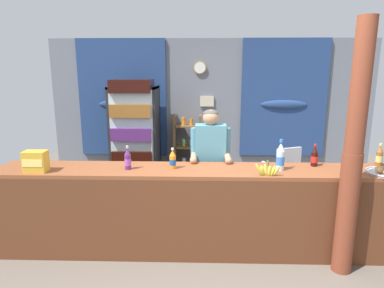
# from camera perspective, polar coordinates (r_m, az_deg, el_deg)

# --- Properties ---
(ground_plane) EXTENTS (7.55, 7.55, 0.00)m
(ground_plane) POSITION_cam_1_polar(r_m,az_deg,el_deg) (4.74, 3.73, -12.59)
(ground_plane) COLOR #665B51
(back_wall_curtained) EXTENTS (5.64, 0.22, 2.51)m
(back_wall_curtained) POSITION_cam_1_polar(r_m,az_deg,el_deg) (6.07, 3.09, 5.75)
(back_wall_curtained) COLOR slate
(back_wall_curtained) RESTS_ON ground
(stall_counter) EXTENTS (4.52, 0.56, 0.96)m
(stall_counter) POSITION_cam_1_polar(r_m,az_deg,el_deg) (3.67, 2.06, -10.10)
(stall_counter) COLOR brown
(stall_counter) RESTS_ON ground
(timber_post) EXTENTS (0.21, 0.19, 2.47)m
(timber_post) POSITION_cam_1_polar(r_m,az_deg,el_deg) (3.56, 25.37, -2.22)
(timber_post) COLOR brown
(timber_post) RESTS_ON ground
(drink_fridge) EXTENTS (0.76, 0.68, 1.84)m
(drink_fridge) POSITION_cam_1_polar(r_m,az_deg,el_deg) (5.64, -9.61, 2.22)
(drink_fridge) COLOR #232328
(drink_fridge) RESTS_ON ground
(bottle_shelf_rack) EXTENTS (0.48, 0.28, 1.23)m
(bottle_shelf_rack) POSITION_cam_1_polar(r_m,az_deg,el_deg) (5.92, -0.75, -0.82)
(bottle_shelf_rack) COLOR brown
(bottle_shelf_rack) RESTS_ON ground
(plastic_lawn_chair) EXTENTS (0.57, 0.57, 0.86)m
(plastic_lawn_chair) POSITION_cam_1_polar(r_m,az_deg,el_deg) (5.42, 15.02, -4.12)
(plastic_lawn_chair) COLOR silver
(plastic_lawn_chair) RESTS_ON ground
(shopkeeper) EXTENTS (0.48, 0.42, 1.54)m
(shopkeeper) POSITION_cam_1_polar(r_m,az_deg,el_deg) (4.12, 3.10, -2.18)
(shopkeeper) COLOR #28282D
(shopkeeper) RESTS_ON ground
(soda_bottle_water) EXTENTS (0.09, 0.09, 0.33)m
(soda_bottle_water) POSITION_cam_1_polar(r_m,az_deg,el_deg) (3.71, 14.62, -2.15)
(soda_bottle_water) COLOR silver
(soda_bottle_water) RESTS_ON stall_counter
(soda_bottle_cola) EXTENTS (0.07, 0.07, 0.25)m
(soda_bottle_cola) POSITION_cam_1_polar(r_m,az_deg,el_deg) (3.98, 19.88, -2.03)
(soda_bottle_cola) COLOR black
(soda_bottle_cola) RESTS_ON stall_counter
(soda_bottle_iced_tea) EXTENTS (0.07, 0.07, 0.25)m
(soda_bottle_iced_tea) POSITION_cam_1_polar(r_m,az_deg,el_deg) (4.30, 28.96, -1.82)
(soda_bottle_iced_tea) COLOR brown
(soda_bottle_iced_tea) RESTS_ON stall_counter
(soda_bottle_orange_soda) EXTENTS (0.07, 0.07, 0.23)m
(soda_bottle_orange_soda) POSITION_cam_1_polar(r_m,az_deg,el_deg) (3.66, -3.27, -2.67)
(soda_bottle_orange_soda) COLOR orange
(soda_bottle_orange_soda) RESTS_ON stall_counter
(soda_bottle_grape_soda) EXTENTS (0.07, 0.07, 0.26)m
(soda_bottle_grape_soda) POSITION_cam_1_polar(r_m,az_deg,el_deg) (3.69, -10.74, -2.55)
(soda_bottle_grape_soda) COLOR #56286B
(soda_bottle_grape_soda) RESTS_ON stall_counter
(snack_box_choco_powder) EXTENTS (0.23, 0.15, 0.22)m
(snack_box_choco_powder) POSITION_cam_1_polar(r_m,az_deg,el_deg) (3.90, -24.79, -2.67)
(snack_box_choco_powder) COLOR gold
(snack_box_choco_powder) RESTS_ON stall_counter
(banana_bunch) EXTENTS (0.27, 0.06, 0.16)m
(banana_bunch) POSITION_cam_1_polar(r_m,az_deg,el_deg) (3.51, 12.51, -4.32)
(banana_bunch) COLOR #DBCC42
(banana_bunch) RESTS_ON stall_counter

